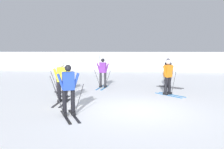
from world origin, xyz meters
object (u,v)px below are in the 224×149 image
(skier_blue, at_px, (68,87))
(skier_yellow, at_px, (62,80))
(skier_purple, at_px, (103,72))
(trail_marker_pole, at_px, (100,66))
(skier_orange, at_px, (168,76))
(skier_black, at_px, (168,72))
(skier_white, at_px, (60,76))

(skier_blue, bearing_deg, skier_yellow, 113.45)
(skier_yellow, xyz_separation_m, skier_purple, (1.15, 3.88, -0.04))
(skier_blue, relative_size, trail_marker_pole, 0.92)
(skier_blue, xyz_separation_m, trail_marker_pole, (-0.56, 10.41, -0.02))
(skier_orange, xyz_separation_m, skier_purple, (-3.47, 1.83, -0.00))
(skier_black, distance_m, skier_purple, 3.83)
(skier_white, bearing_deg, skier_blue, -67.58)
(skier_white, bearing_deg, skier_black, 25.07)
(skier_black, bearing_deg, skier_yellow, -138.31)
(skier_black, xyz_separation_m, skier_purple, (-3.80, -0.52, 0.00))
(skier_orange, distance_m, skier_yellow, 5.05)
(skier_orange, xyz_separation_m, skier_white, (-5.30, -0.28, 0.00))
(skier_white, height_order, skier_blue, same)
(skier_black, relative_size, skier_blue, 1.00)
(skier_orange, relative_size, trail_marker_pole, 0.92)
(skier_purple, height_order, trail_marker_pole, trail_marker_pole)
(skier_white, distance_m, trail_marker_pole, 6.83)
(skier_orange, distance_m, skier_purple, 3.92)
(skier_white, xyz_separation_m, skier_black, (5.63, 2.64, -0.00))
(skier_yellow, distance_m, trail_marker_pole, 8.54)
(skier_black, xyz_separation_m, skier_blue, (-4.13, -6.28, 0.04))
(skier_yellow, height_order, skier_black, same)
(skier_white, xyz_separation_m, skier_blue, (1.50, -3.65, 0.04))
(skier_blue, distance_m, trail_marker_pole, 10.43)
(skier_yellow, distance_m, skier_white, 1.90)
(skier_white, relative_size, skier_blue, 1.00)
(skier_purple, bearing_deg, skier_orange, -27.84)
(trail_marker_pole, bearing_deg, skier_yellow, -91.69)
(skier_white, height_order, skier_purple, same)
(skier_black, bearing_deg, trail_marker_pole, 138.67)
(skier_orange, distance_m, skier_blue, 5.46)
(skier_blue, height_order, skier_purple, same)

